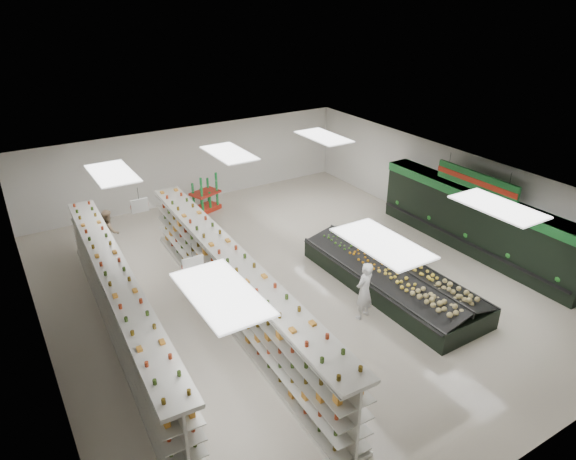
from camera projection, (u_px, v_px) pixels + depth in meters
floor at (289, 283)px, 16.09m from camera, size 16.00×16.00×0.00m
ceiling at (290, 187)px, 14.69m from camera, size 14.00×16.00×0.02m
wall_back at (190, 165)px, 21.53m from camera, size 14.00×0.02×3.20m
wall_front at (522, 406)px, 9.25m from camera, size 14.00×0.02×3.20m
wall_left at (37, 307)px, 12.09m from camera, size 0.02×16.00×3.20m
wall_right at (453, 192)px, 18.69m from camera, size 0.02×16.00×3.20m
produce_wall_case at (475, 219)px, 17.47m from camera, size 0.93×8.00×2.20m
aisle_sign_near at (193, 265)px, 11.56m from camera, size 0.52×0.06×0.75m
aisle_sign_far at (140, 206)px, 14.63m from camera, size 0.52×0.06×0.75m
hortifruti_banner at (476, 181)px, 16.72m from camera, size 0.12×3.20×0.95m
gondola_left at (121, 306)px, 13.43m from camera, size 1.27×10.71×1.85m
gondola_center at (234, 290)px, 14.05m from camera, size 1.21×11.36×1.97m
produce_island at (391, 276)px, 15.63m from camera, size 2.32×6.26×0.93m
soda_endcap at (205, 194)px, 20.93m from camera, size 1.31×1.08×1.44m
shopper_main at (364, 291)px, 14.08m from camera, size 0.72×0.57×1.72m
shopper_background at (109, 231)px, 17.60m from camera, size 0.51×0.79×1.58m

